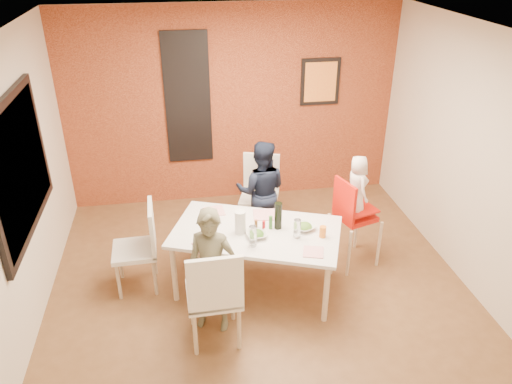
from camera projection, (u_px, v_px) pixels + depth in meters
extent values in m
plane|color=brown|center=(260.00, 290.00, 5.43)|extent=(4.50, 4.50, 0.00)
cube|color=white|center=(262.00, 34.00, 4.18)|extent=(4.50, 4.50, 0.02)
cube|color=beige|center=(233.00, 107.00, 6.77)|extent=(4.50, 0.02, 2.70)
cube|color=beige|center=(329.00, 351.00, 2.84)|extent=(4.50, 0.02, 2.70)
cube|color=beige|center=(15.00, 197.00, 4.48)|extent=(0.02, 4.50, 2.70)
cube|color=beige|center=(476.00, 163.00, 5.13)|extent=(0.02, 4.50, 2.70)
cube|color=maroon|center=(233.00, 107.00, 6.75)|extent=(4.50, 0.02, 2.70)
cube|color=black|center=(19.00, 167.00, 4.57)|extent=(0.05, 1.70, 1.30)
cube|color=black|center=(21.00, 167.00, 4.57)|extent=(0.02, 1.55, 1.15)
cube|color=silver|center=(188.00, 99.00, 6.58)|extent=(0.55, 0.03, 1.70)
cube|color=black|center=(188.00, 99.00, 6.58)|extent=(0.60, 0.03, 1.76)
cube|color=black|center=(320.00, 82.00, 6.77)|extent=(0.54, 0.03, 0.64)
cube|color=#FAA037|center=(321.00, 82.00, 6.75)|extent=(0.44, 0.01, 0.54)
cube|color=white|center=(256.00, 232.00, 5.18)|extent=(1.94, 1.50, 0.04)
cylinder|color=beige|center=(174.00, 274.00, 5.14)|extent=(0.06, 0.06, 0.68)
cylinder|color=beige|center=(198.00, 233.00, 5.83)|extent=(0.06, 0.06, 0.68)
cylinder|color=beige|center=(326.00, 293.00, 4.86)|extent=(0.06, 0.06, 0.68)
cylinder|color=beige|center=(332.00, 248.00, 5.55)|extent=(0.06, 0.06, 0.68)
cube|color=white|center=(214.00, 295.00, 4.59)|extent=(0.50, 0.50, 0.06)
cube|color=white|center=(215.00, 285.00, 4.26)|extent=(0.49, 0.06, 0.56)
cylinder|color=#BEAB8D|center=(233.00, 300.00, 4.92)|extent=(0.04, 0.04, 0.48)
cylinder|color=#BEAB8D|center=(239.00, 328.00, 4.57)|extent=(0.04, 0.04, 0.48)
cylinder|color=#BEAB8D|center=(192.00, 305.00, 4.85)|extent=(0.04, 0.04, 0.48)
cylinder|color=#BEAB8D|center=(195.00, 334.00, 4.50)|extent=(0.04, 0.04, 0.48)
cube|color=white|center=(259.00, 198.00, 6.30)|extent=(0.58, 0.58, 0.05)
cube|color=white|center=(261.00, 172.00, 6.37)|extent=(0.45, 0.18, 0.52)
cylinder|color=#CAB296|center=(242.00, 221.00, 6.28)|extent=(0.04, 0.04, 0.45)
cylinder|color=#CAB296|center=(247.00, 207.00, 6.61)|extent=(0.04, 0.04, 0.45)
cylinder|color=#CAB296|center=(272.00, 223.00, 6.23)|extent=(0.04, 0.04, 0.45)
cylinder|color=#CAB296|center=(275.00, 209.00, 6.56)|extent=(0.04, 0.04, 0.45)
cube|color=silver|center=(135.00, 250.00, 5.28)|extent=(0.47, 0.47, 0.05)
cube|color=silver|center=(152.00, 228.00, 5.20)|extent=(0.06, 0.46, 0.52)
cylinder|color=tan|center=(120.00, 261.00, 5.53)|extent=(0.04, 0.04, 0.45)
cylinder|color=tan|center=(154.00, 257.00, 5.59)|extent=(0.04, 0.04, 0.45)
cylinder|color=tan|center=(119.00, 282.00, 5.20)|extent=(0.04, 0.04, 0.45)
cylinder|color=tan|center=(155.00, 277.00, 5.26)|extent=(0.04, 0.04, 0.45)
cube|color=red|center=(355.00, 216.00, 5.63)|extent=(0.47, 0.47, 0.06)
cube|color=red|center=(344.00, 200.00, 5.45)|extent=(0.15, 0.37, 0.44)
cube|color=red|center=(356.00, 208.00, 5.58)|extent=(0.47, 0.47, 0.02)
cylinder|color=beige|center=(379.00, 244.00, 5.70)|extent=(0.04, 0.04, 0.58)
cylinder|color=beige|center=(349.00, 254.00, 5.53)|extent=(0.04, 0.04, 0.58)
cylinder|color=beige|center=(356.00, 227.00, 6.03)|extent=(0.04, 0.04, 0.58)
cylinder|color=beige|center=(327.00, 235.00, 5.86)|extent=(0.04, 0.04, 0.58)
imported|color=brown|center=(212.00, 271.00, 4.66)|extent=(0.55, 0.45, 1.29)
imported|color=black|center=(261.00, 191.00, 6.08)|extent=(0.73, 0.62, 1.30)
imported|color=silver|center=(357.00, 186.00, 5.45)|extent=(0.27, 0.37, 0.71)
cube|color=white|center=(207.00, 245.00, 4.91)|extent=(0.29, 0.29, 0.01)
cube|color=white|center=(265.00, 215.00, 5.44)|extent=(0.27, 0.27, 0.01)
cube|color=white|center=(313.00, 252.00, 4.82)|extent=(0.24, 0.24, 0.01)
cube|color=white|center=(214.00, 211.00, 5.51)|extent=(0.24, 0.24, 0.01)
imported|color=white|center=(257.00, 234.00, 5.05)|extent=(0.22, 0.22, 0.05)
imported|color=white|center=(305.00, 227.00, 5.18)|extent=(0.28, 0.28, 0.05)
cylinder|color=black|center=(278.00, 216.00, 5.14)|extent=(0.08, 0.08, 0.30)
cylinder|color=white|center=(253.00, 236.00, 4.87)|extent=(0.08, 0.08, 0.22)
cylinder|color=white|center=(297.00, 229.00, 5.01)|extent=(0.07, 0.07, 0.20)
cylinder|color=silver|center=(240.00, 222.00, 5.07)|extent=(0.11, 0.11, 0.25)
cylinder|color=red|center=(264.00, 226.00, 5.12)|extent=(0.03, 0.03, 0.13)
cylinder|color=#2F7226|center=(271.00, 223.00, 5.17)|extent=(0.04, 0.04, 0.15)
cylinder|color=brown|center=(256.00, 226.00, 5.13)|extent=(0.03, 0.03, 0.13)
cylinder|color=orange|center=(323.00, 232.00, 5.04)|extent=(0.07, 0.07, 0.12)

